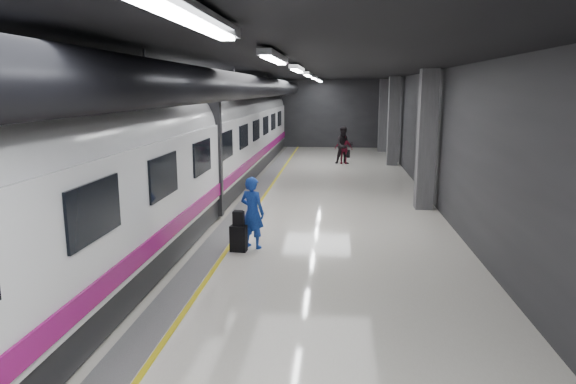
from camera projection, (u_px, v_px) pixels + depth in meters
name	position (u px, v px, depth m)	size (l,w,h in m)	color
ground	(280.00, 220.00, 15.44)	(40.00, 40.00, 0.00)	silver
platform_hall	(273.00, 100.00, 15.70)	(10.02, 40.02, 4.51)	black
train	(172.00, 150.00, 15.33)	(3.05, 38.00, 4.05)	black
traveler_main	(252.00, 212.00, 12.59)	(0.65, 0.43, 1.79)	#184CB6
suitcase_main	(239.00, 239.00, 12.40)	(0.39, 0.25, 0.64)	black
shoulder_bag	(239.00, 219.00, 12.30)	(0.27, 0.14, 0.36)	black
traveler_far_a	(344.00, 145.00, 26.87)	(0.96, 0.74, 1.97)	black
traveler_far_b	(343.00, 149.00, 27.02)	(0.92, 0.38, 1.57)	maroon
suitcase_far	(347.00, 154.00, 29.54)	(0.30, 0.19, 0.44)	black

